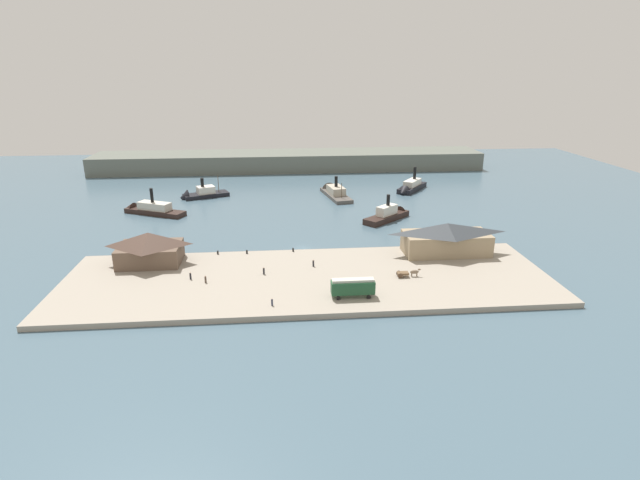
{
  "coord_description": "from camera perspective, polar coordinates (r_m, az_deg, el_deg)",
  "views": [
    {
      "loc": [
        -6.56,
        -126.04,
        46.57
      ],
      "look_at": [
        4.77,
        0.95,
        2.0
      ],
      "focal_mm": 28.06,
      "sensor_mm": 36.0,
      "label": 1
    }
  ],
  "objects": [
    {
      "name": "far_headland",
      "position": [
        239.94,
        -3.5,
        9.01
      ],
      "size": [
        180.0,
        24.0,
        8.0
      ],
      "primitive_type": "cube",
      "color": "#60665B",
      "rests_on": "ground"
    },
    {
      "name": "horse_cart",
      "position": [
        115.3,
        9.92,
        -3.71
      ],
      "size": [
        5.47,
        1.67,
        1.87
      ],
      "color": "brown",
      "rests_on": "quay_promenade"
    },
    {
      "name": "ferry_near_quay",
      "position": [
        190.9,
        1.54,
        5.54
      ],
      "size": [
        10.32,
        24.88,
        10.07
      ],
      "color": "#514C47",
      "rests_on": "ground"
    },
    {
      "name": "mooring_post_center_west",
      "position": [
        128.87,
        -8.34,
        -1.34
      ],
      "size": [
        0.44,
        0.44,
        0.9
      ],
      "primitive_type": "cylinder",
      "color": "black",
      "rests_on": "quay_promenade"
    },
    {
      "name": "ferry_shed_customs_shed",
      "position": [
        127.07,
        -18.87,
        -0.83
      ],
      "size": [
        14.85,
        10.93,
        7.78
      ],
      "color": "brown",
      "rests_on": "quay_promenade"
    },
    {
      "name": "ferry_approaching_west",
      "position": [
        161.76,
        8.01,
        2.91
      ],
      "size": [
        17.89,
        16.43,
        9.6
      ],
      "color": "black",
      "rests_on": "ground"
    },
    {
      "name": "pedestrian_at_waters_edge",
      "position": [
        115.97,
        -14.56,
        -4.0
      ],
      "size": [
        0.42,
        0.42,
        1.71
      ],
      "color": "#232328",
      "rests_on": "quay_promenade"
    },
    {
      "name": "ground_plane",
      "position": [
        134.53,
        -1.99,
        -1.0
      ],
      "size": [
        320.0,
        320.0,
        0.0
      ],
      "primitive_type": "plane",
      "color": "#476070"
    },
    {
      "name": "mooring_post_center_east",
      "position": [
        140.35,
        18.68,
        -0.45
      ],
      "size": [
        0.44,
        0.44,
        0.9
      ],
      "primitive_type": "cylinder",
      "color": "black",
      "rests_on": "quay_promenade"
    },
    {
      "name": "ferry_moored_west",
      "position": [
        192.06,
        -13.55,
        5.09
      ],
      "size": [
        18.76,
        12.11,
        9.86
      ],
      "color": "black",
      "rests_on": "ground"
    },
    {
      "name": "ferry_outer_harbor",
      "position": [
        175.64,
        -18.91,
        3.34
      ],
      "size": [
        22.91,
        14.47,
        10.25
      ],
      "color": "black",
      "rests_on": "ground"
    },
    {
      "name": "pedestrian_near_west_shed",
      "position": [
        119.33,
        -0.76,
        -2.67
      ],
      "size": [
        0.43,
        0.43,
        1.72
      ],
      "color": "#232328",
      "rests_on": "quay_promenade"
    },
    {
      "name": "pedestrian_by_tram",
      "position": [
        113.4,
        -12.92,
        -4.41
      ],
      "size": [
        0.42,
        0.42,
        1.71
      ],
      "color": "#4C3D33",
      "rests_on": "quay_promenade"
    },
    {
      "name": "quay_promenade",
      "position": [
        113.94,
        -1.37,
        -4.53
      ],
      "size": [
        110.0,
        36.0,
        1.2
      ],
      "primitive_type": "cube",
      "color": "#9E9384",
      "rests_on": "ground"
    },
    {
      "name": "pedestrian_standing_center",
      "position": [
        115.62,
        -6.43,
        -3.54
      ],
      "size": [
        0.43,
        0.43,
        1.74
      ],
      "color": "#232328",
      "rests_on": "quay_promenade"
    },
    {
      "name": "mooring_post_east",
      "position": [
        129.72,
        -11.58,
        -1.4
      ],
      "size": [
        0.44,
        0.44,
        0.9
      ],
      "primitive_type": "cylinder",
      "color": "black",
      "rests_on": "quay_promenade"
    },
    {
      "name": "street_tram",
      "position": [
        103.55,
        3.77,
        -5.3
      ],
      "size": [
        9.0,
        2.68,
        4.05
      ],
      "color": "#1E4C2D",
      "rests_on": "quay_promenade"
    },
    {
      "name": "mooring_post_west",
      "position": [
        129.11,
        -3.08,
        -1.12
      ],
      "size": [
        0.44,
        0.44,
        0.9
      ],
      "primitive_type": "cylinder",
      "color": "black",
      "rests_on": "quay_promenade"
    },
    {
      "name": "ferry_shed_central_terminal",
      "position": [
        130.53,
        14.22,
        0.21
      ],
      "size": [
        21.83,
        9.74,
        8.0
      ],
      "color": "#998466",
      "rests_on": "quay_promenade"
    },
    {
      "name": "pedestrian_near_cart",
      "position": [
        100.93,
        -5.49,
        -7.08
      ],
      "size": [
        0.39,
        0.39,
        1.59
      ],
      "color": "#33384C",
      "rests_on": "quay_promenade"
    },
    {
      "name": "ferry_moored_east",
      "position": [
        199.76,
        10.25,
        5.94
      ],
      "size": [
        15.86,
        18.84,
        10.44
      ],
      "color": "black",
      "rests_on": "ground"
    },
    {
      "name": "seawall_edge",
      "position": [
        130.99,
        -1.9,
        -1.33
      ],
      "size": [
        110.0,
        0.8,
        1.0
      ],
      "primitive_type": "cube",
      "color": "gray",
      "rests_on": "ground"
    }
  ]
}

